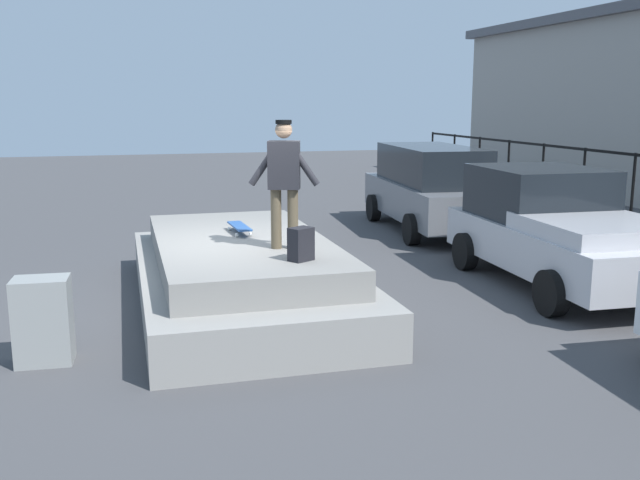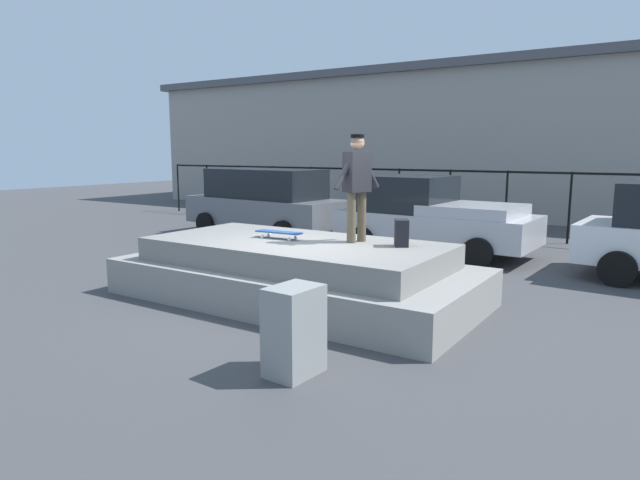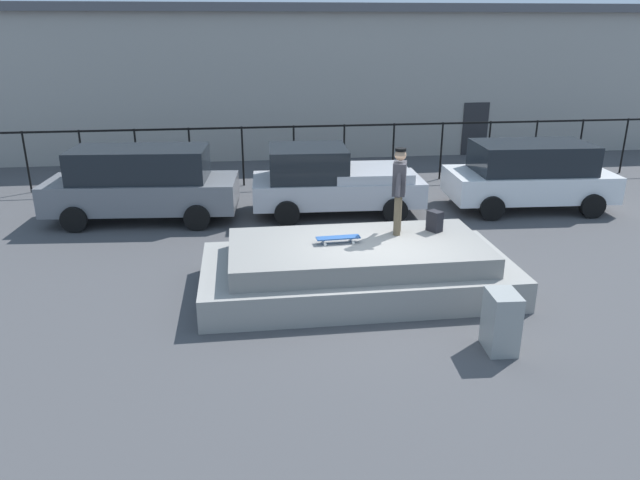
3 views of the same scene
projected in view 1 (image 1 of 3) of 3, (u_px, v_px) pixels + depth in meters
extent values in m
plane|color=#424244|center=(231.00, 311.00, 9.91)|extent=(60.00, 60.00, 0.00)
cube|color=gray|center=(242.00, 283.00, 10.24)|extent=(5.83, 2.85, 0.58)
cube|color=gray|center=(241.00, 251.00, 10.15)|extent=(4.78, 2.34, 0.37)
cylinder|color=brown|center=(276.00, 219.00, 9.33)|extent=(0.14, 0.14, 0.79)
cylinder|color=brown|center=(293.00, 219.00, 9.32)|extent=(0.14, 0.14, 0.79)
cube|color=#26262B|center=(284.00, 165.00, 9.19)|extent=(0.35, 0.46, 0.62)
cylinder|color=#26262B|center=(264.00, 165.00, 9.20)|extent=(0.22, 0.43, 0.56)
cylinder|color=#26262B|center=(304.00, 165.00, 9.18)|extent=(0.22, 0.43, 0.56)
sphere|color=tan|center=(284.00, 130.00, 9.11)|extent=(0.22, 0.22, 0.22)
cylinder|color=black|center=(284.00, 122.00, 9.09)|extent=(0.26, 0.26, 0.05)
cube|color=#264C8C|center=(239.00, 226.00, 10.44)|extent=(0.83, 0.25, 0.02)
cylinder|color=silver|center=(237.00, 235.00, 10.18)|extent=(0.06, 0.03, 0.06)
cylinder|color=silver|center=(250.00, 234.00, 10.24)|extent=(0.06, 0.03, 0.06)
cylinder|color=silver|center=(229.00, 229.00, 10.68)|extent=(0.06, 0.03, 0.06)
cylinder|color=silver|center=(242.00, 228.00, 10.74)|extent=(0.06, 0.03, 0.06)
cube|color=black|center=(301.00, 244.00, 8.65)|extent=(0.31, 0.34, 0.41)
cube|color=slate|center=(430.00, 200.00, 15.88)|extent=(4.93, 2.17, 0.76)
cube|color=black|center=(431.00, 165.00, 15.72)|extent=(3.48, 1.83, 0.80)
cylinder|color=black|center=(445.00, 206.00, 17.55)|extent=(0.66, 0.27, 0.64)
cylinder|color=black|center=(373.00, 208.00, 17.22)|extent=(0.66, 0.27, 0.64)
cylinder|color=black|center=(496.00, 226.00, 14.68)|extent=(0.66, 0.27, 0.64)
cylinder|color=black|center=(412.00, 229.00, 14.35)|extent=(0.66, 0.27, 0.64)
cube|color=#B7B7BC|center=(562.00, 246.00, 11.09)|extent=(4.54, 2.13, 0.65)
cube|color=black|center=(539.00, 193.00, 11.69)|extent=(2.08, 1.87, 0.83)
cube|color=#B7B7BC|center=(599.00, 228.00, 10.15)|extent=(2.09, 1.93, 0.24)
cylinder|color=black|center=(568.00, 246.00, 12.69)|extent=(0.65, 0.25, 0.64)
cylinder|color=black|center=(465.00, 251.00, 12.25)|extent=(0.65, 0.25, 0.64)
cylinder|color=black|center=(551.00, 293.00, 9.61)|extent=(0.65, 0.25, 0.64)
cube|color=gray|center=(43.00, 321.00, 7.86)|extent=(0.48, 0.63, 0.97)
cylinder|color=black|center=(432.00, 161.00, 23.28)|extent=(0.06, 0.06, 1.86)
cylinder|color=black|center=(454.00, 165.00, 21.77)|extent=(0.06, 0.06, 1.86)
cylinder|color=black|center=(479.00, 170.00, 20.26)|extent=(0.06, 0.06, 1.86)
cylinder|color=black|center=(508.00, 175.00, 18.75)|extent=(0.06, 0.06, 1.86)
cylinder|color=black|center=(542.00, 182.00, 17.23)|extent=(0.06, 0.06, 1.86)
cylinder|color=black|center=(582.00, 190.00, 15.72)|extent=(0.06, 0.06, 1.86)
cylinder|color=black|center=(632.00, 199.00, 14.21)|extent=(0.06, 0.06, 1.86)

